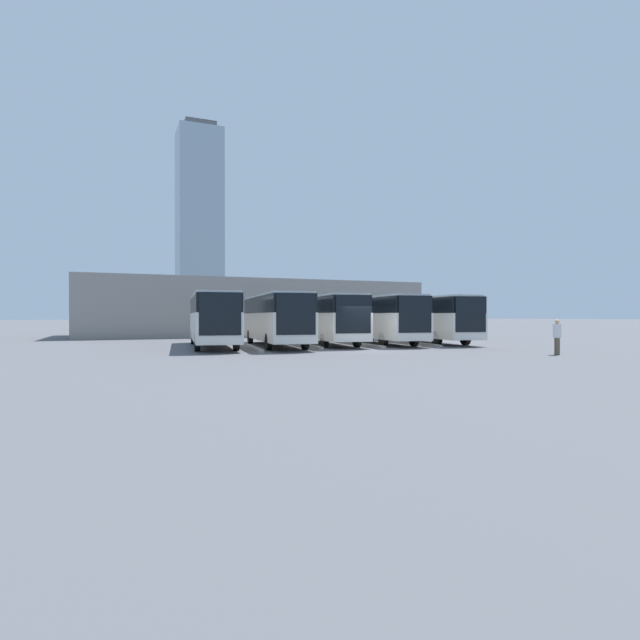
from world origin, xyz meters
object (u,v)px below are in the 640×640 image
at_px(bus_0, 425,318).
at_px(bus_1, 377,318).
at_px(bus_2, 324,318).
at_px(pedestrian, 557,336).
at_px(bus_4, 212,318).
at_px(bus_3, 275,318).

distance_m(bus_0, bus_1, 3.85).
bearing_deg(bus_1, bus_0, -177.98).
distance_m(bus_2, pedestrian, 14.95).
distance_m(bus_1, bus_4, 11.51).
xyz_separation_m(bus_2, bus_4, (7.67, 0.23, 0.00)).
xyz_separation_m(bus_1, bus_3, (7.67, 0.49, 0.00)).
bearing_deg(bus_4, bus_3, 175.35).
height_order(bus_0, bus_1, same).
bearing_deg(bus_4, bus_2, -171.83).
bearing_deg(bus_4, pedestrian, 145.36).
relative_size(bus_2, pedestrian, 6.88).
bearing_deg(pedestrian, bus_1, -135.15).
relative_size(bus_0, pedestrian, 6.88).
relative_size(bus_3, bus_4, 1.00).
distance_m(bus_0, bus_4, 15.36).
height_order(bus_2, bus_4, same).
relative_size(bus_1, bus_3, 1.00).
bearing_deg(bus_1, bus_3, 10.12).
bearing_deg(bus_0, bus_4, 4.37).
xyz_separation_m(bus_2, pedestrian, (-7.10, 13.12, -0.88)).
distance_m(bus_1, bus_2, 3.87).
relative_size(bus_0, bus_1, 1.00).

